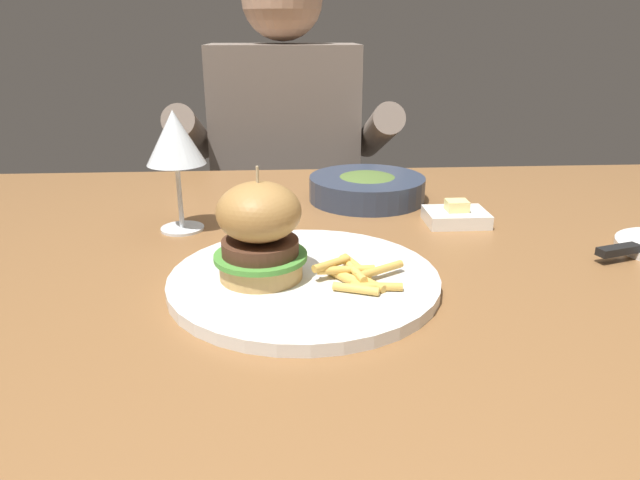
{
  "coord_description": "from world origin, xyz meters",
  "views": [
    {
      "loc": [
        -0.09,
        -0.68,
        1.02
      ],
      "look_at": [
        -0.05,
        -0.06,
        0.78
      ],
      "focal_mm": 32.0,
      "sensor_mm": 36.0,
      "label": 1
    }
  ],
  "objects_px": {
    "burger_sandwich": "(260,231)",
    "soup_bowl": "(367,187)",
    "main_plate": "(304,280)",
    "diner_person": "(287,211)",
    "wine_glass": "(175,141)",
    "butter_dish": "(456,216)"
  },
  "relations": [
    {
      "from": "butter_dish",
      "to": "soup_bowl",
      "type": "xyz_separation_m",
      "value": [
        -0.12,
        0.13,
        0.01
      ]
    },
    {
      "from": "main_plate",
      "to": "butter_dish",
      "type": "height_order",
      "value": "butter_dish"
    },
    {
      "from": "main_plate",
      "to": "diner_person",
      "type": "height_order",
      "value": "diner_person"
    },
    {
      "from": "burger_sandwich",
      "to": "soup_bowl",
      "type": "bearing_deg",
      "value": 63.91
    },
    {
      "from": "burger_sandwich",
      "to": "wine_glass",
      "type": "xyz_separation_m",
      "value": [
        -0.12,
        0.21,
        0.06
      ]
    },
    {
      "from": "main_plate",
      "to": "diner_person",
      "type": "bearing_deg",
      "value": 91.11
    },
    {
      "from": "butter_dish",
      "to": "soup_bowl",
      "type": "distance_m",
      "value": 0.18
    },
    {
      "from": "main_plate",
      "to": "wine_glass",
      "type": "xyz_separation_m",
      "value": [
        -0.17,
        0.2,
        0.12
      ]
    },
    {
      "from": "diner_person",
      "to": "soup_bowl",
      "type": "bearing_deg",
      "value": -75.01
    },
    {
      "from": "main_plate",
      "to": "butter_dish",
      "type": "relative_size",
      "value": 3.39
    },
    {
      "from": "wine_glass",
      "to": "burger_sandwich",
      "type": "bearing_deg",
      "value": -59.53
    },
    {
      "from": "wine_glass",
      "to": "butter_dish",
      "type": "xyz_separation_m",
      "value": [
        0.4,
        0.0,
        -0.12
      ]
    },
    {
      "from": "main_plate",
      "to": "diner_person",
      "type": "distance_m",
      "value": 0.87
    },
    {
      "from": "soup_bowl",
      "to": "diner_person",
      "type": "bearing_deg",
      "value": 104.99
    },
    {
      "from": "main_plate",
      "to": "soup_bowl",
      "type": "height_order",
      "value": "soup_bowl"
    },
    {
      "from": "wine_glass",
      "to": "soup_bowl",
      "type": "height_order",
      "value": "wine_glass"
    },
    {
      "from": "wine_glass",
      "to": "soup_bowl",
      "type": "bearing_deg",
      "value": 25.07
    },
    {
      "from": "wine_glass",
      "to": "butter_dish",
      "type": "relative_size",
      "value": 1.91
    },
    {
      "from": "main_plate",
      "to": "soup_bowl",
      "type": "distance_m",
      "value": 0.36
    },
    {
      "from": "main_plate",
      "to": "diner_person",
      "type": "relative_size",
      "value": 0.26
    },
    {
      "from": "main_plate",
      "to": "burger_sandwich",
      "type": "height_order",
      "value": "burger_sandwich"
    },
    {
      "from": "burger_sandwich",
      "to": "wine_glass",
      "type": "distance_m",
      "value": 0.25
    }
  ]
}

